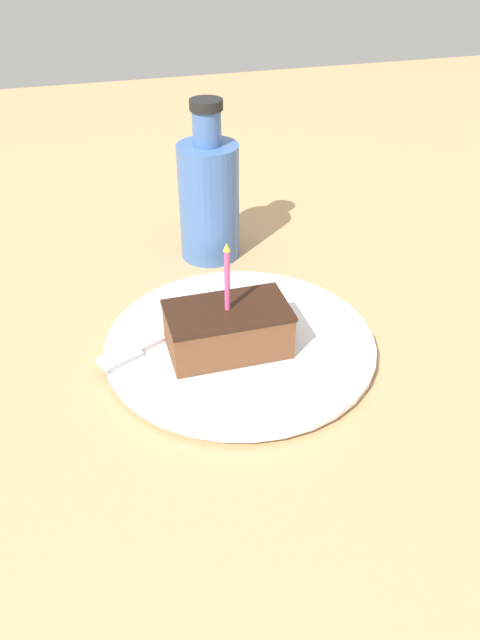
# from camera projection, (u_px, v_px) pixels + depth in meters

# --- Properties ---
(ground_plane) EXTENTS (2.40, 2.40, 0.04)m
(ground_plane) POSITION_uv_depth(u_px,v_px,m) (232.00, 382.00, 0.67)
(ground_plane) COLOR tan
(ground_plane) RESTS_ON ground
(plate) EXTENTS (0.29, 0.29, 0.01)m
(plate) POSITION_uv_depth(u_px,v_px,m) (240.00, 344.00, 0.68)
(plate) COLOR silver
(plate) RESTS_ON ground_plane
(cake_slice) EXTENTS (0.07, 0.13, 0.13)m
(cake_slice) POSITION_uv_depth(u_px,v_px,m) (225.00, 329.00, 0.65)
(cake_slice) COLOR brown
(cake_slice) RESTS_ON plate
(fork) EXTENTS (0.08, 0.16, 0.00)m
(fork) POSITION_uv_depth(u_px,v_px,m) (157.00, 340.00, 0.67)
(fork) COLOR #B2B2B7
(fork) RESTS_ON plate
(bottle) EXTENTS (0.08, 0.08, 0.21)m
(bottle) POSITION_uv_depth(u_px,v_px,m) (209.00, 197.00, 0.81)
(bottle) COLOR #3F66A5
(bottle) RESTS_ON ground_plane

